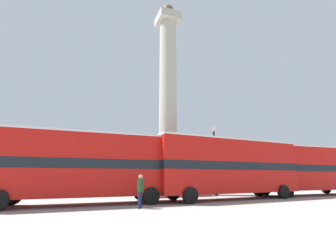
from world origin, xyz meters
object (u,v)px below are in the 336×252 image
(bus_c, at_px, (85,164))
(bus_a, at_px, (228,166))
(street_lamp, at_px, (215,152))
(bus_b, at_px, (306,168))
(pedestrian_near_lamp, at_px, (140,189))
(equestrian_statue, at_px, (57,174))
(monument_column, at_px, (168,127))

(bus_c, bearing_deg, bus_a, -1.01)
(bus_a, xyz_separation_m, street_lamp, (1.22, 3.62, 1.47))
(bus_a, relative_size, bus_b, 1.09)
(bus_a, distance_m, pedestrian_near_lamp, 7.79)
(equestrian_statue, distance_m, street_lamp, 15.41)
(bus_b, height_order, equestrian_statue, equestrian_statue)
(pedestrian_near_lamp, bearing_deg, bus_b, 133.00)
(bus_a, relative_size, equestrian_statue, 1.81)
(bus_b, height_order, bus_c, bus_b)
(equestrian_statue, xyz_separation_m, street_lamp, (13.52, -7.11, 2.04))
(bus_c, distance_m, equestrian_statue, 10.57)
(bus_b, relative_size, equestrian_statue, 1.66)
(bus_c, xyz_separation_m, equestrian_statue, (-2.22, 10.32, -0.50))
(bus_a, bearing_deg, equestrian_statue, 136.37)
(bus_a, distance_m, equestrian_statue, 16.33)
(bus_b, distance_m, street_lamp, 8.40)
(monument_column, distance_m, bus_c, 9.99)
(monument_column, distance_m, bus_a, 7.40)
(bus_c, relative_size, pedestrian_near_lamp, 6.39)
(monument_column, xyz_separation_m, bus_c, (-7.47, -5.30, -3.99))
(monument_column, height_order, bus_b, monument_column)
(bus_a, xyz_separation_m, bus_c, (-10.07, 0.41, -0.07))
(bus_b, height_order, street_lamp, street_lamp)
(bus_a, distance_m, bus_c, 10.08)
(monument_column, relative_size, bus_a, 1.74)
(bus_b, xyz_separation_m, bus_c, (-18.98, -0.15, -0.04))
(bus_c, relative_size, street_lamp, 1.74)
(monument_column, distance_m, pedestrian_near_lamp, 10.69)
(monument_column, bearing_deg, equestrian_statue, 152.62)
(bus_a, bearing_deg, monument_column, 112.00)
(bus_b, relative_size, bus_c, 0.97)
(monument_column, bearing_deg, bus_c, -144.65)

